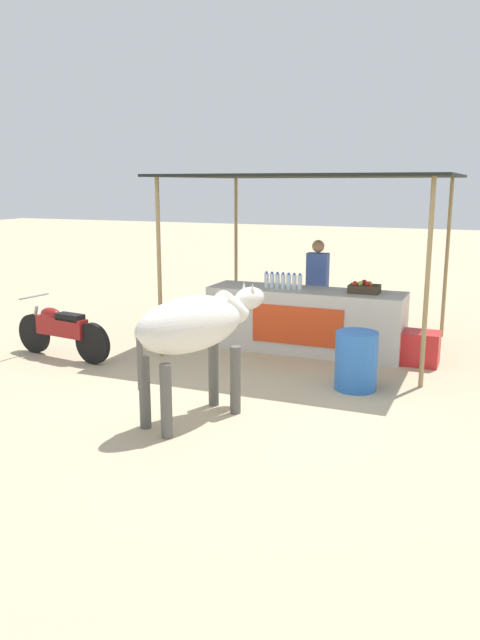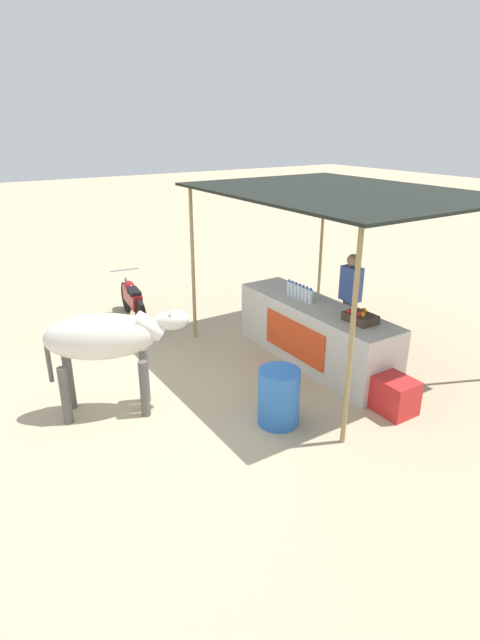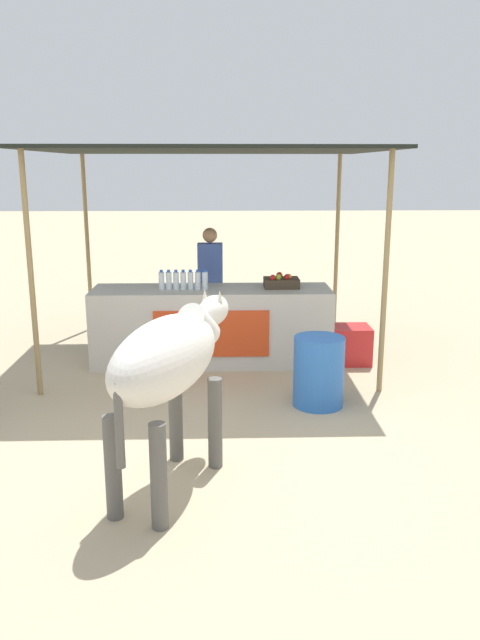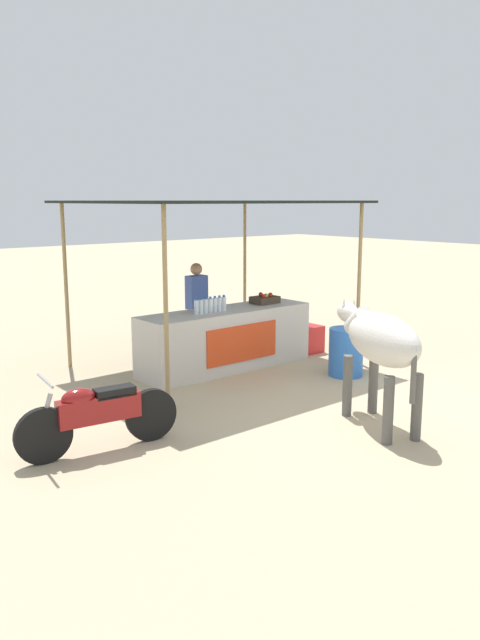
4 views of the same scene
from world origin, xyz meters
The scene contains 9 objects.
ground_plane centered at (0.00, 0.00, 0.00)m, with size 60.00×60.00×0.00m, color tan.
stall_counter centered at (0.00, 2.20, 0.48)m, with size 3.00×0.82×0.96m.
stall_awning centered at (0.00, 2.50, 2.56)m, with size 4.20×3.20×2.67m.
water_bottle_row centered at (-0.35, 2.15, 1.07)m, with size 0.61×0.07×0.25m.
fruit_crate centered at (0.88, 2.25, 1.03)m, with size 0.44×0.32×0.18m.
vendor_behind_counter centered at (-0.03, 2.95, 0.85)m, with size 0.34×0.22×1.65m.
cooler_box centered at (1.71, 2.10, 0.24)m, with size 0.60×0.44×0.48m, color red.
water_barrel centered at (1.13, 0.66, 0.37)m, with size 0.53×0.53×0.74m, color blue.
cow centered at (-0.27, -1.02, 1.03)m, with size 1.04×1.82×1.44m.
Camera 3 is at (0.12, -5.51, 2.46)m, focal length 35.00 mm.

